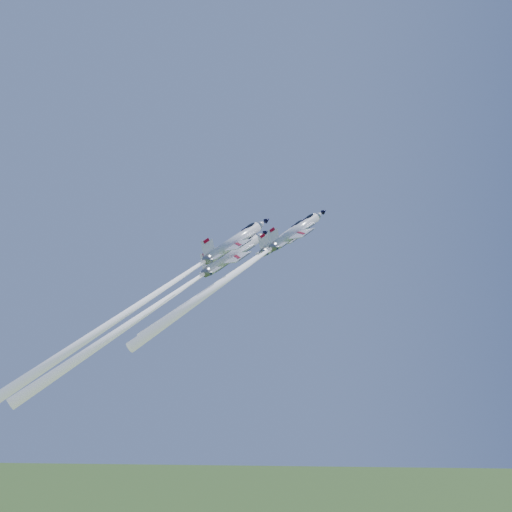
# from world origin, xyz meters

# --- Properties ---
(jet_lead) EXTENTS (25.04, 20.02, 27.62)m
(jet_lead) POSITION_xyz_m (-2.28, -2.31, 77.42)
(jet_lead) COLOR white
(jet_left) EXTENTS (33.22, 26.70, 37.38)m
(jet_left) POSITION_xyz_m (-15.73, -0.60, 72.18)
(jet_left) COLOR white
(jet_right) EXTENTS (25.63, 20.54, 28.53)m
(jet_right) POSITION_xyz_m (-0.97, -10.27, 76.04)
(jet_right) COLOR white
(jet_slot) EXTENTS (35.30, 28.55, 40.57)m
(jet_slot) POSITION_xyz_m (-16.51, -11.59, 70.53)
(jet_slot) COLOR white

